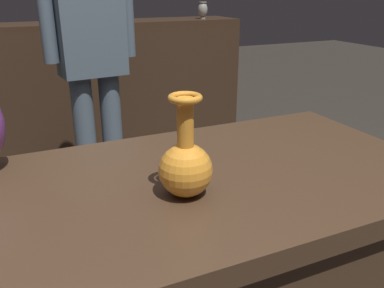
% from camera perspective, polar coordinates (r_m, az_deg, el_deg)
% --- Properties ---
extents(back_display_shelf, '(2.60, 0.40, 0.99)m').
position_cam_1_polar(back_display_shelf, '(3.09, -17.01, 6.81)').
color(back_display_shelf, '#382619').
rests_on(back_display_shelf, ground_plane).
extents(vase_centerpiece, '(0.12, 0.12, 0.22)m').
position_cam_1_polar(vase_centerpiece, '(0.85, -0.92, -2.86)').
color(vase_centerpiece, orange).
rests_on(vase_centerpiece, display_plinth).
extents(shelf_vase_far_right, '(0.07, 0.07, 0.12)m').
position_cam_1_polar(shelf_vase_far_right, '(3.23, 1.51, 18.43)').
color(shelf_vase_far_right, gray).
rests_on(shelf_vase_far_right, back_display_shelf).
extents(visitor_center_back, '(0.47, 0.22, 1.61)m').
position_cam_1_polar(visitor_center_back, '(2.14, -14.05, 13.45)').
color(visitor_center_back, slate).
rests_on(visitor_center_back, ground_plane).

